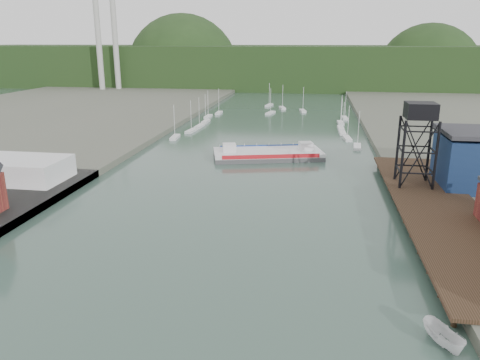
% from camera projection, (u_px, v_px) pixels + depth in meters
% --- Properties ---
extents(east_pier, '(14.00, 70.00, 2.45)m').
position_uv_depth(east_pier, '(439.00, 208.00, 79.72)').
color(east_pier, black).
rests_on(east_pier, ground).
extents(white_shed, '(18.00, 12.00, 4.50)m').
position_uv_depth(white_shed, '(21.00, 169.00, 96.25)').
color(white_shed, silver).
rests_on(white_shed, west_quay).
extents(lift_tower, '(6.50, 6.50, 16.00)m').
position_uv_depth(lift_tower, '(420.00, 116.00, 88.38)').
color(lift_tower, black).
rests_on(lift_tower, east_pier).
extents(marina_sailboats, '(57.71, 92.65, 0.90)m').
position_uv_depth(marina_sailboats, '(273.00, 122.00, 174.20)').
color(marina_sailboats, silver).
rests_on(marina_sailboats, ground).
extents(smokestacks, '(11.20, 8.20, 60.00)m').
position_uv_depth(smokestacks, '(107.00, 39.00, 270.86)').
color(smokestacks, '#A9A9A4').
rests_on(smokestacks, ground).
extents(distant_hills, '(500.00, 120.00, 80.00)m').
position_uv_depth(distant_hills, '(289.00, 69.00, 326.04)').
color(distant_hills, '#1D3216').
rests_on(distant_hills, ground).
extents(chain_ferry, '(29.66, 17.72, 4.00)m').
position_uv_depth(chain_ferry, '(268.00, 154.00, 121.20)').
color(chain_ferry, '#474749').
rests_on(chain_ferry, ground).
extents(motorboat, '(4.26, 6.01, 2.18)m').
position_uv_depth(motorboat, '(444.00, 337.00, 46.34)').
color(motorboat, silver).
rests_on(motorboat, ground).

